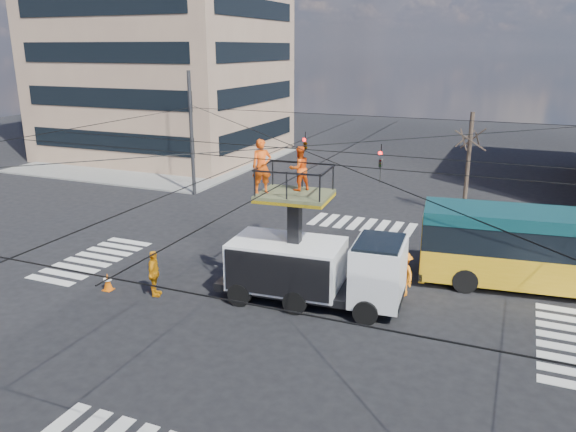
{
  "coord_description": "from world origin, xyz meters",
  "views": [
    {
      "loc": [
        7.59,
        -18.83,
        9.38
      ],
      "look_at": [
        -0.96,
        1.64,
        2.69
      ],
      "focal_mm": 35.0,
      "sensor_mm": 36.0,
      "label": 1
    }
  ],
  "objects_px": {
    "traffic_cone": "(108,282)",
    "worker_ground": "(154,274)",
    "flagger": "(403,274)",
    "utility_truck": "(315,253)"
  },
  "relations": [
    {
      "from": "traffic_cone",
      "to": "worker_ground",
      "type": "height_order",
      "value": "worker_ground"
    },
    {
      "from": "utility_truck",
      "to": "worker_ground",
      "type": "height_order",
      "value": "utility_truck"
    },
    {
      "from": "flagger",
      "to": "worker_ground",
      "type": "bearing_deg",
      "value": -109.51
    },
    {
      "from": "traffic_cone",
      "to": "worker_ground",
      "type": "relative_size",
      "value": 0.39
    },
    {
      "from": "traffic_cone",
      "to": "worker_ground",
      "type": "bearing_deg",
      "value": 8.06
    },
    {
      "from": "utility_truck",
      "to": "worker_ground",
      "type": "xyz_separation_m",
      "value": [
        -5.97,
        -1.86,
        -1.09
      ]
    },
    {
      "from": "traffic_cone",
      "to": "utility_truck",
      "type": "bearing_deg",
      "value": 15.03
    },
    {
      "from": "worker_ground",
      "to": "utility_truck",
      "type": "bearing_deg",
      "value": -93.07
    },
    {
      "from": "utility_truck",
      "to": "traffic_cone",
      "type": "xyz_separation_m",
      "value": [
        -8.03,
        -2.16,
        -1.65
      ]
    },
    {
      "from": "utility_truck",
      "to": "worker_ground",
      "type": "bearing_deg",
      "value": -167.0
    }
  ]
}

